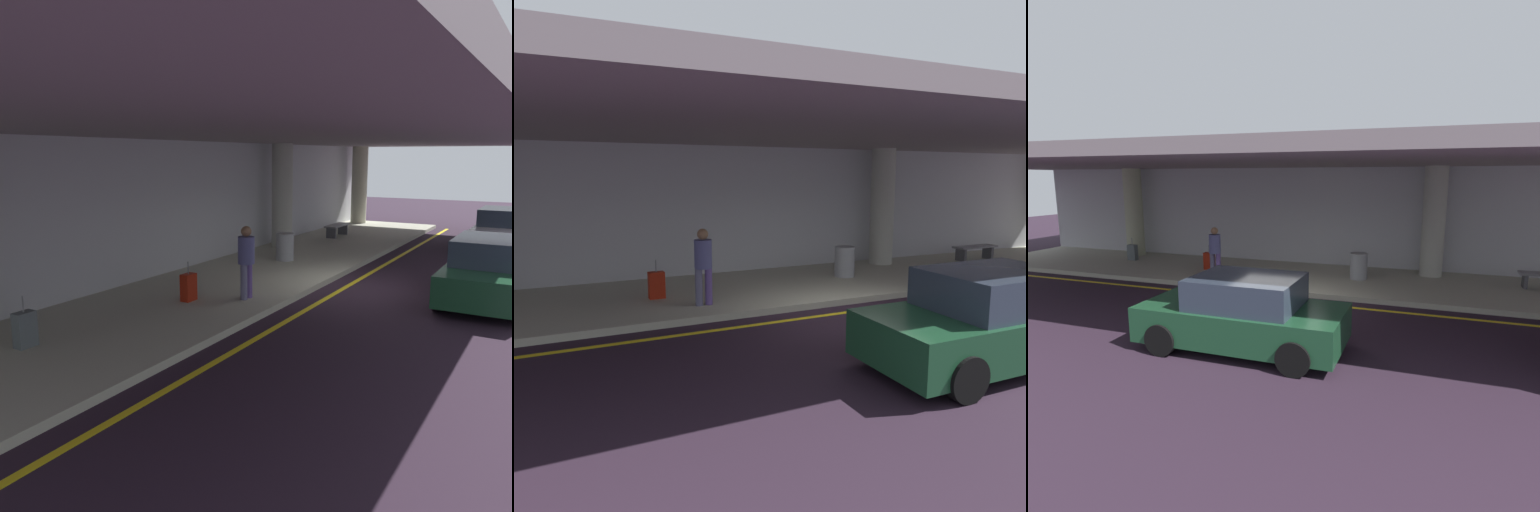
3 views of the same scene
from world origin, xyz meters
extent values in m
plane|color=#291C29|center=(0.00, 0.00, 0.00)|extent=(60.00, 60.00, 0.00)
cube|color=#AFAF99|center=(0.00, 3.10, 0.07)|extent=(26.00, 4.20, 0.15)
cube|color=yellow|center=(0.00, 0.47, 0.00)|extent=(26.00, 0.14, 0.01)
cylinder|color=#ADAEA1|center=(4.00, 4.49, 1.97)|extent=(0.74, 0.74, 3.65)
cube|color=gray|center=(0.00, 2.60, 3.95)|extent=(28.00, 13.20, 0.30)
cube|color=#B7B8BD|center=(0.00, 5.35, 1.90)|extent=(26.00, 0.30, 3.80)
cube|color=#1A4329|center=(0.40, -2.91, 0.55)|extent=(4.10, 1.80, 0.70)
cube|color=#2D3847|center=(0.50, -2.91, 1.20)|extent=(2.10, 1.60, 0.60)
cylinder|color=black|center=(1.75, -2.06, 0.32)|extent=(0.64, 0.22, 0.64)
cylinder|color=black|center=(-0.95, -2.06, 0.32)|extent=(0.64, 0.22, 0.64)
cylinder|color=black|center=(-0.95, -3.76, 0.32)|extent=(0.64, 0.22, 0.64)
cylinder|color=slate|center=(-2.87, 1.84, 0.56)|extent=(0.16, 0.16, 0.82)
cylinder|color=#5D468D|center=(-2.65, 1.84, 0.56)|extent=(0.16, 0.16, 0.82)
cylinder|color=#4E5084|center=(-2.76, 1.84, 1.28)|extent=(0.38, 0.38, 0.62)
sphere|color=#8C6647|center=(-2.76, 1.84, 1.71)|extent=(0.24, 0.24, 0.24)
cube|color=#981E0C|center=(-3.58, 2.88, 0.46)|extent=(0.36, 0.22, 0.62)
cylinder|color=slate|center=(-3.58, 2.88, 0.91)|extent=(0.02, 0.02, 0.28)
cube|color=slate|center=(7.30, 3.68, 0.60)|extent=(1.60, 0.50, 0.06)
cube|color=#4C4C51|center=(6.68, 3.68, 0.36)|extent=(0.10, 0.40, 0.42)
cube|color=#4C4C51|center=(7.92, 3.68, 0.36)|extent=(0.10, 0.40, 0.42)
cylinder|color=gray|center=(1.76, 3.20, 0.57)|extent=(0.56, 0.56, 0.85)
camera|label=1|loc=(-12.95, -4.40, 3.40)|focal=37.65mm
camera|label=2|loc=(-5.78, -8.12, 2.91)|focal=34.07mm
camera|label=3|loc=(3.81, -10.27, 3.40)|focal=29.40mm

